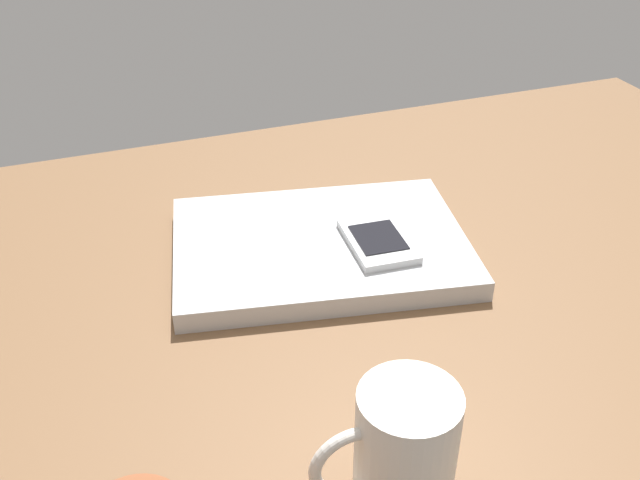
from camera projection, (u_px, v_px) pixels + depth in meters
The scene contains 4 objects.
desk_surface at pixel (408, 275), 80.49cm from camera, with size 120.00×80.00×3.00cm, color brown.
laptop_closed at pixel (320, 246), 80.50cm from camera, with size 32.02×22.57×2.34cm, color #B7BABC.
cell_phone_on_laptop at pixel (378, 241), 78.40cm from camera, with size 6.90×10.20×1.02cm.
coffee_mug at pixel (402, 448), 51.62cm from camera, with size 11.08×7.42×9.96cm.
Camera 1 is at (31.40, 58.27, 48.49)cm, focal length 40.64 mm.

